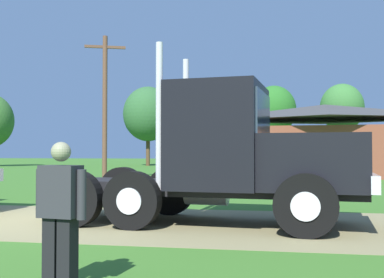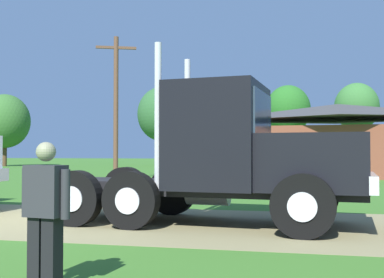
{
  "view_description": "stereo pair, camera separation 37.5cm",
  "coord_description": "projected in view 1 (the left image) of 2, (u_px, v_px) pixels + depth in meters",
  "views": [
    {
      "loc": [
        5.34,
        -9.97,
        1.52
      ],
      "look_at": [
        3.49,
        0.14,
        1.8
      ],
      "focal_mm": 44.91,
      "sensor_mm": 36.0,
      "label": 1
    },
    {
      "loc": [
        5.71,
        -9.9,
        1.52
      ],
      "look_at": [
        3.49,
        0.14,
        1.8
      ],
      "focal_mm": 44.91,
      "sensor_mm": 36.0,
      "label": 2
    }
  ],
  "objects": [
    {
      "name": "ground_plane",
      "position": [
        37.0,
        220.0,
        10.72
      ],
      "size": [
        200.0,
        200.0,
        0.0
      ],
      "primitive_type": "plane",
      "color": "#3A6E24"
    },
    {
      "name": "dirt_track",
      "position": [
        37.0,
        220.0,
        10.72
      ],
      "size": [
        120.0,
        5.04,
        0.01
      ],
      "primitive_type": "cube",
      "color": "#897F55",
      "rests_on": "ground_plane"
    },
    {
      "name": "tree_mid",
      "position": [
        148.0,
        114.0,
        53.37
      ],
      "size": [
        5.54,
        5.54,
        8.81
      ],
      "color": "#513823",
      "rests_on": "ground_plane"
    },
    {
      "name": "visitor_standing_near",
      "position": [
        61.0,
        211.0,
        5.24
      ],
      "size": [
        0.62,
        0.32,
        1.63
      ],
      "color": "#2D2D33",
      "rests_on": "ground_plane"
    },
    {
      "name": "truck_foreground_white",
      "position": [
        234.0,
        159.0,
        10.03
      ],
      "size": [
        6.97,
        3.16,
        3.71
      ],
      "color": "black",
      "rests_on": "ground_plane"
    },
    {
      "name": "tree_far_right",
      "position": [
        342.0,
        108.0,
        38.85
      ],
      "size": [
        3.49,
        3.49,
        7.06
      ],
      "color": "#513823",
      "rests_on": "ground_plane"
    },
    {
      "name": "shed_building",
      "position": [
        325.0,
        142.0,
        29.96
      ],
      "size": [
        13.65,
        7.0,
        4.5
      ],
      "color": "brown",
      "rests_on": "ground_plane"
    },
    {
      "name": "utility_pole_near",
      "position": [
        105.0,
        103.0,
        25.99
      ],
      "size": [
        2.1,
        0.94,
        7.83
      ],
      "color": "brown",
      "rests_on": "ground_plane"
    },
    {
      "name": "tree_right",
      "position": [
        274.0,
        110.0,
        46.07
      ],
      "size": [
        4.24,
        4.24,
        7.9
      ],
      "color": "#513823",
      "rests_on": "ground_plane"
    }
  ]
}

